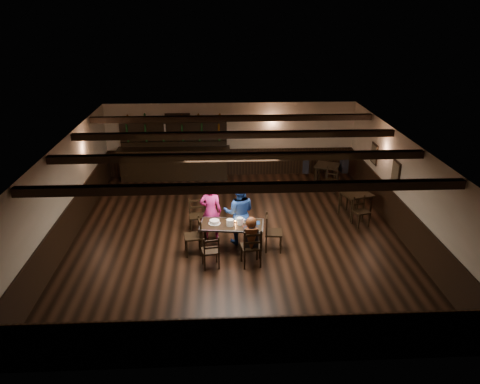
{
  "coord_description": "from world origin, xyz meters",
  "views": [
    {
      "loc": [
        -0.49,
        -11.55,
        5.97
      ],
      "look_at": [
        0.1,
        0.2,
        1.22
      ],
      "focal_mm": 35.0,
      "sensor_mm": 36.0,
      "label": 1
    }
  ],
  "objects_px": {
    "chair_near_left": "(211,250)",
    "woman_pink": "(211,211)",
    "man_blue": "(239,213)",
    "bar_counter": "(174,159)",
    "dining_table": "(232,227)",
    "cake": "(214,222)",
    "chair_near_right": "(252,245)"
  },
  "relations": [
    {
      "from": "chair_near_left",
      "to": "cake",
      "type": "relative_size",
      "value": 2.81
    },
    {
      "from": "chair_near_right",
      "to": "man_blue",
      "type": "distance_m",
      "value": 1.33
    },
    {
      "from": "woman_pink",
      "to": "cake",
      "type": "height_order",
      "value": "woman_pink"
    },
    {
      "from": "chair_near_right",
      "to": "bar_counter",
      "type": "relative_size",
      "value": 0.25
    },
    {
      "from": "man_blue",
      "to": "cake",
      "type": "height_order",
      "value": "man_blue"
    },
    {
      "from": "dining_table",
      "to": "chair_near_left",
      "type": "xyz_separation_m",
      "value": [
        -0.53,
        -0.86,
        -0.17
      ]
    },
    {
      "from": "dining_table",
      "to": "man_blue",
      "type": "relative_size",
      "value": 0.98
    },
    {
      "from": "man_blue",
      "to": "bar_counter",
      "type": "height_order",
      "value": "bar_counter"
    },
    {
      "from": "chair_near_right",
      "to": "cake",
      "type": "xyz_separation_m",
      "value": [
        -0.89,
        0.88,
        0.21
      ]
    },
    {
      "from": "bar_counter",
      "to": "woman_pink",
      "type": "bearing_deg",
      "value": -74.3
    },
    {
      "from": "woman_pink",
      "to": "bar_counter",
      "type": "xyz_separation_m",
      "value": [
        -1.36,
        4.84,
        -0.08
      ]
    },
    {
      "from": "chair_near_left",
      "to": "chair_near_right",
      "type": "height_order",
      "value": "chair_near_right"
    },
    {
      "from": "chair_near_left",
      "to": "bar_counter",
      "type": "height_order",
      "value": "bar_counter"
    },
    {
      "from": "bar_counter",
      "to": "dining_table",
      "type": "bearing_deg",
      "value": -71.11
    },
    {
      "from": "man_blue",
      "to": "cake",
      "type": "relative_size",
      "value": 5.61
    },
    {
      "from": "dining_table",
      "to": "chair_near_left",
      "type": "distance_m",
      "value": 1.02
    },
    {
      "from": "chair_near_left",
      "to": "chair_near_right",
      "type": "bearing_deg",
      "value": 2.01
    },
    {
      "from": "dining_table",
      "to": "chair_near_left",
      "type": "relative_size",
      "value": 1.96
    },
    {
      "from": "woman_pink",
      "to": "man_blue",
      "type": "distance_m",
      "value": 0.79
    },
    {
      "from": "dining_table",
      "to": "woman_pink",
      "type": "relative_size",
      "value": 1.06
    },
    {
      "from": "chair_near_right",
      "to": "bar_counter",
      "type": "xyz_separation_m",
      "value": [
        -2.35,
        6.37,
        0.14
      ]
    },
    {
      "from": "bar_counter",
      "to": "chair_near_right",
      "type": "bearing_deg",
      "value": -69.75
    },
    {
      "from": "man_blue",
      "to": "cake",
      "type": "distance_m",
      "value": 0.76
    },
    {
      "from": "dining_table",
      "to": "cake",
      "type": "bearing_deg",
      "value": 172.02
    },
    {
      "from": "dining_table",
      "to": "man_blue",
      "type": "distance_m",
      "value": 0.54
    },
    {
      "from": "chair_near_left",
      "to": "woman_pink",
      "type": "xyz_separation_m",
      "value": [
        -0.01,
        1.56,
        0.3
      ]
    },
    {
      "from": "man_blue",
      "to": "woman_pink",
      "type": "bearing_deg",
      "value": -12.51
    },
    {
      "from": "man_blue",
      "to": "cake",
      "type": "bearing_deg",
      "value": 37.51
    },
    {
      "from": "woman_pink",
      "to": "chair_near_left",
      "type": "bearing_deg",
      "value": 94.66
    },
    {
      "from": "chair_near_right",
      "to": "woman_pink",
      "type": "relative_size",
      "value": 0.62
    },
    {
      "from": "cake",
      "to": "man_blue",
      "type": "bearing_deg",
      "value": 31.53
    },
    {
      "from": "chair_near_right",
      "to": "man_blue",
      "type": "bearing_deg",
      "value": 100.69
    }
  ]
}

